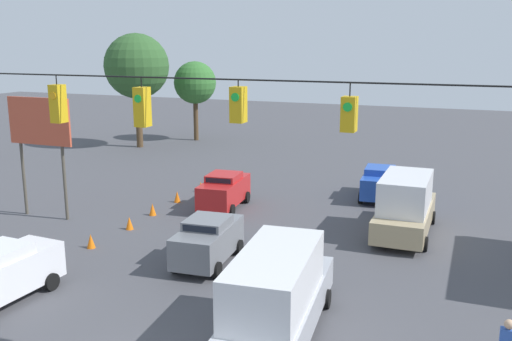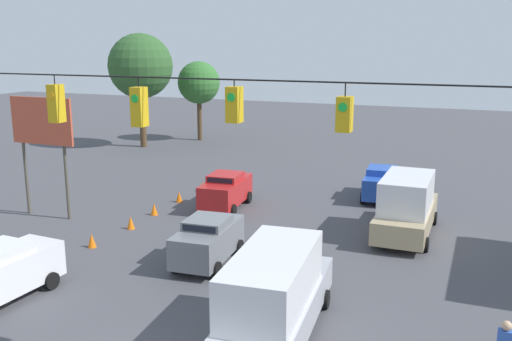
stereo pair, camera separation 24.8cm
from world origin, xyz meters
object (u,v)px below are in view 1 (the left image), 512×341
object	(u,v)px
tree_horizon_right	(137,66)
traffic_cone_fifth	(177,197)
overhead_signal_span	(141,166)
roadside_billboard	(40,131)
sedan_red_withflow_far	(224,190)
sedan_grey_withflow_mid	(208,240)
tree_horizon_left	(195,83)
sedan_blue_oncoming_deep	(380,182)
traffic_cone_fourth	(153,209)
traffic_cone_second	(91,241)
traffic_cone_third	(129,223)
box_truck_tan_oncoming_far	(405,205)
traffic_cone_farthest	(201,187)
box_truck_silver_crossing_near	(276,297)
traffic_cone_nearest	(54,259)

from	to	relation	value
tree_horizon_right	traffic_cone_fifth	bearing A→B (deg)	129.26
overhead_signal_span	roadside_billboard	size ratio (longest dim) A/B	3.45
traffic_cone_fifth	sedan_red_withflow_far	bearing A→B (deg)	178.56
sedan_grey_withflow_mid	roadside_billboard	xyz separation A→B (m)	(10.53, -2.64, 3.47)
tree_horizon_left	tree_horizon_right	distance (m)	5.89
sedan_blue_oncoming_deep	traffic_cone_fourth	xyz separation A→B (m)	(10.36, 7.59, -0.65)
traffic_cone_second	tree_horizon_right	size ratio (longest dim) A/B	0.07
traffic_cone_third	traffic_cone_fifth	size ratio (longest dim) A/B	1.00
box_truck_tan_oncoming_far	traffic_cone_fourth	bearing A→B (deg)	7.70
sedan_red_withflow_far	roadside_billboard	xyz separation A→B (m)	(7.85, 4.76, 3.47)
overhead_signal_span	tree_horizon_left	size ratio (longest dim) A/B	2.97
box_truck_tan_oncoming_far	traffic_cone_fourth	distance (m)	12.67
traffic_cone_fourth	tree_horizon_right	size ratio (longest dim) A/B	0.07
traffic_cone_third	roadside_billboard	world-z (taller)	roadside_billboard
sedan_red_withflow_far	traffic_cone_second	world-z (taller)	sedan_red_withflow_far
tree_horizon_left	sedan_red_withflow_far	bearing A→B (deg)	121.27
traffic_cone_fourth	traffic_cone_farthest	bearing A→B (deg)	-91.92
box_truck_silver_crossing_near	traffic_cone_second	distance (m)	11.17
traffic_cone_third	sedan_blue_oncoming_deep	bearing A→B (deg)	-135.60
traffic_cone_farthest	tree_horizon_left	bearing A→B (deg)	-61.79
sedan_grey_withflow_mid	box_truck_silver_crossing_near	xyz separation A→B (m)	(-4.63, 4.81, 0.42)
sedan_grey_withflow_mid	traffic_cone_second	xyz separation A→B (m)	(5.53, 0.31, -0.68)
box_truck_tan_oncoming_far	tree_horizon_left	size ratio (longest dim) A/B	0.87
box_truck_tan_oncoming_far	tree_horizon_left	distance (m)	29.24
box_truck_silver_crossing_near	traffic_cone_nearest	distance (m)	10.51
overhead_signal_span	traffic_cone_fifth	bearing A→B (deg)	-63.51
sedan_blue_oncoming_deep	roadside_billboard	bearing A→B (deg)	32.61
roadside_billboard	box_truck_tan_oncoming_far	bearing A→B (deg)	-167.44
traffic_cone_second	traffic_cone_farthest	world-z (taller)	same
roadside_billboard	tree_horizon_right	xyz separation A→B (m)	(6.55, -18.85, 2.32)
sedan_blue_oncoming_deep	box_truck_silver_crossing_near	distance (m)	17.24
box_truck_tan_oncoming_far	box_truck_silver_crossing_near	world-z (taller)	box_truck_silver_crossing_near
traffic_cone_farthest	roadside_billboard	size ratio (longest dim) A/B	0.10
sedan_red_withflow_far	traffic_cone_farthest	xyz separation A→B (m)	(2.73, -2.58, -0.68)
box_truck_tan_oncoming_far	traffic_cone_farthest	xyz separation A→B (m)	(12.33, -3.45, -1.09)
roadside_billboard	traffic_cone_third	bearing A→B (deg)	178.02
sedan_blue_oncoming_deep	traffic_cone_fourth	distance (m)	12.86
traffic_cone_fourth	tree_horizon_left	world-z (taller)	tree_horizon_left
sedan_red_withflow_far	sedan_blue_oncoming_deep	xyz separation A→B (m)	(-7.45, -5.03, -0.03)
traffic_cone_third	traffic_cone_fourth	size ratio (longest dim) A/B	1.00
sedan_blue_oncoming_deep	box_truck_silver_crossing_near	world-z (taller)	box_truck_silver_crossing_near
traffic_cone_fourth	traffic_cone_fifth	bearing A→B (deg)	-89.46
sedan_red_withflow_far	traffic_cone_third	world-z (taller)	sedan_red_withflow_far
traffic_cone_nearest	traffic_cone_farthest	bearing A→B (deg)	-90.77
traffic_cone_fourth	box_truck_tan_oncoming_far	bearing A→B (deg)	-172.30
sedan_blue_oncoming_deep	traffic_cone_third	size ratio (longest dim) A/B	6.79
box_truck_tan_oncoming_far	traffic_cone_third	bearing A→B (deg)	18.25
overhead_signal_span	traffic_cone_nearest	world-z (taller)	overhead_signal_span
sedan_grey_withflow_mid	box_truck_silver_crossing_near	world-z (taller)	box_truck_silver_crossing_near
box_truck_tan_oncoming_far	traffic_cone_nearest	xyz separation A→B (m)	(12.50, 9.10, -1.09)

